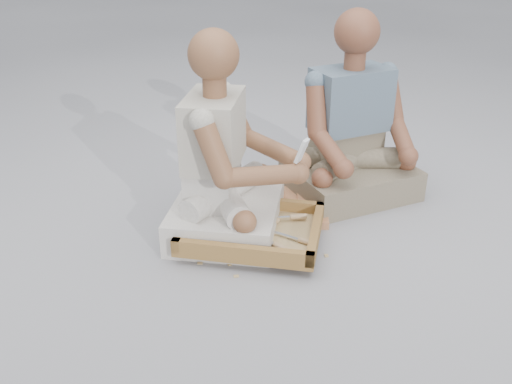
% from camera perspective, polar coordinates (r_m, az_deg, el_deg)
% --- Properties ---
extents(ground, '(60.00, 60.00, 0.00)m').
position_cam_1_polar(ground, '(2.14, 0.08, -8.75)').
color(ground, '#95959A').
rests_on(ground, ground).
extents(carved_panel, '(0.60, 0.46, 0.04)m').
position_cam_1_polar(carved_panel, '(2.60, 1.09, -1.44)').
color(carved_panel, '#AA6842').
rests_on(carved_panel, ground).
extents(tool_tray, '(0.56, 0.45, 0.07)m').
position_cam_1_polar(tool_tray, '(2.33, -0.38, -3.86)').
color(tool_tray, brown).
rests_on(tool_tray, carved_panel).
extents(chisel_0, '(0.06, 0.22, 0.02)m').
position_cam_1_polar(chisel_0, '(2.33, -2.96, -3.50)').
color(chisel_0, silver).
rests_on(chisel_0, tool_tray).
extents(chisel_1, '(0.18, 0.15, 0.02)m').
position_cam_1_polar(chisel_1, '(2.21, 2.10, -5.39)').
color(chisel_1, silver).
rests_on(chisel_1, tool_tray).
extents(chisel_2, '(0.19, 0.13, 0.02)m').
position_cam_1_polar(chisel_2, '(2.39, -0.07, -2.76)').
color(chisel_2, silver).
rests_on(chisel_2, tool_tray).
extents(chisel_3, '(0.21, 0.09, 0.02)m').
position_cam_1_polar(chisel_3, '(2.39, 3.74, -2.48)').
color(chisel_3, silver).
rests_on(chisel_3, tool_tray).
extents(chisel_4, '(0.19, 0.15, 0.02)m').
position_cam_1_polar(chisel_4, '(2.28, -1.15, -4.28)').
color(chisel_4, silver).
rests_on(chisel_4, tool_tray).
extents(chisel_5, '(0.20, 0.12, 0.02)m').
position_cam_1_polar(chisel_5, '(2.26, -0.13, -4.73)').
color(chisel_5, silver).
rests_on(chisel_5, tool_tray).
extents(chisel_6, '(0.12, 0.20, 0.02)m').
position_cam_1_polar(chisel_6, '(2.33, 1.32, -3.33)').
color(chisel_6, silver).
rests_on(chisel_6, tool_tray).
extents(chisel_7, '(0.21, 0.09, 0.02)m').
position_cam_1_polar(chisel_7, '(2.24, 4.60, -4.84)').
color(chisel_7, silver).
rests_on(chisel_7, tool_tray).
extents(chisel_8, '(0.16, 0.17, 0.02)m').
position_cam_1_polar(chisel_8, '(2.20, 1.00, -5.51)').
color(chisel_8, silver).
rests_on(chisel_8, tool_tray).
extents(chisel_9, '(0.20, 0.13, 0.02)m').
position_cam_1_polar(chisel_9, '(2.20, 2.56, -5.55)').
color(chisel_9, silver).
rests_on(chisel_9, tool_tray).
extents(wood_chip_0, '(0.02, 0.02, 0.00)m').
position_cam_1_polar(wood_chip_0, '(2.52, 1.90, -2.80)').
color(wood_chip_0, tan).
rests_on(wood_chip_0, ground).
extents(wood_chip_1, '(0.02, 0.02, 0.00)m').
position_cam_1_polar(wood_chip_1, '(2.33, 2.76, -5.49)').
color(wood_chip_1, tan).
rests_on(wood_chip_1, ground).
extents(wood_chip_2, '(0.02, 0.02, 0.00)m').
position_cam_1_polar(wood_chip_2, '(2.29, -8.00, -6.31)').
color(wood_chip_2, tan).
rests_on(wood_chip_2, ground).
extents(wood_chip_3, '(0.02, 0.02, 0.00)m').
position_cam_1_polar(wood_chip_3, '(2.22, -2.70, -7.21)').
color(wood_chip_3, tan).
rests_on(wood_chip_3, ground).
extents(wood_chip_4, '(0.02, 0.02, 0.00)m').
position_cam_1_polar(wood_chip_4, '(2.29, 7.06, -6.33)').
color(wood_chip_4, tan).
rests_on(wood_chip_4, ground).
extents(wood_chip_5, '(0.02, 0.02, 0.00)m').
position_cam_1_polar(wood_chip_5, '(2.56, -2.00, -2.34)').
color(wood_chip_5, tan).
rests_on(wood_chip_5, ground).
extents(wood_chip_6, '(0.02, 0.02, 0.00)m').
position_cam_1_polar(wood_chip_6, '(2.15, -1.99, -8.41)').
color(wood_chip_6, tan).
rests_on(wood_chip_6, ground).
extents(wood_chip_7, '(0.02, 0.02, 0.00)m').
position_cam_1_polar(wood_chip_7, '(2.24, -5.61, -7.10)').
color(wood_chip_7, tan).
rests_on(wood_chip_7, ground).
extents(wood_chip_8, '(0.02, 0.02, 0.00)m').
position_cam_1_polar(wood_chip_8, '(2.36, 1.96, -5.05)').
color(wood_chip_8, tan).
rests_on(wood_chip_8, ground).
extents(wood_chip_9, '(0.02, 0.02, 0.00)m').
position_cam_1_polar(wood_chip_9, '(2.35, -6.56, -5.33)').
color(wood_chip_9, tan).
rests_on(wood_chip_9, ground).
extents(wood_chip_10, '(0.02, 0.02, 0.00)m').
position_cam_1_polar(wood_chip_10, '(2.32, 4.46, -5.65)').
color(wood_chip_10, tan).
rests_on(wood_chip_10, ground).
extents(wood_chip_11, '(0.02, 0.02, 0.00)m').
position_cam_1_polar(wood_chip_11, '(2.54, -5.64, -2.77)').
color(wood_chip_11, tan).
rests_on(wood_chip_11, ground).
extents(craftsman, '(0.58, 0.57, 0.85)m').
position_cam_1_polar(craftsman, '(2.33, -3.10, 2.44)').
color(craftsman, beige).
rests_on(craftsman, ground).
extents(companion, '(0.71, 0.68, 0.86)m').
position_cam_1_polar(companion, '(2.70, 9.58, 5.46)').
color(companion, '#776A56').
rests_on(companion, ground).
extents(mobile_phone, '(0.06, 0.05, 0.10)m').
position_cam_1_polar(mobile_phone, '(2.20, 4.60, 4.14)').
color(mobile_phone, silver).
rests_on(mobile_phone, craftsman).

